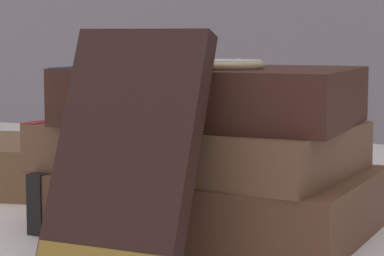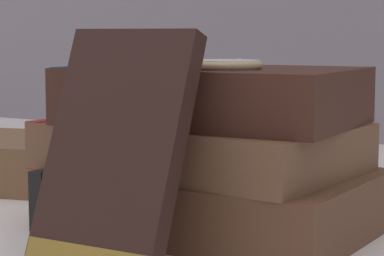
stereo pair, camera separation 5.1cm
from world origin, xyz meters
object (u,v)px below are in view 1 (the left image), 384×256
(book_flat_top, at_px, (208,95))
(pocket_watch, at_px, (224,64))
(book_flat_middle, at_px, (192,145))
(reading_glasses, at_px, (169,185))
(book_leaning_front, at_px, (125,156))
(book_flat_bottom, at_px, (208,198))

(book_flat_top, height_order, pocket_watch, pocket_watch)
(book_flat_middle, relative_size, book_flat_top, 1.11)
(reading_glasses, bearing_deg, book_leaning_front, -70.13)
(book_flat_middle, xyz_separation_m, pocket_watch, (0.03, -0.02, 0.06))
(book_flat_top, bearing_deg, book_flat_bottom, -58.31)
(book_leaning_front, xyz_separation_m, reading_glasses, (-0.09, 0.23, -0.06))
(reading_glasses, bearing_deg, pocket_watch, -52.65)
(book_flat_middle, xyz_separation_m, book_flat_top, (0.01, 0.01, 0.04))
(book_flat_middle, xyz_separation_m, book_leaning_front, (0.00, -0.10, 0.01))
(book_flat_middle, distance_m, book_flat_top, 0.04)
(book_flat_bottom, relative_size, book_leaning_front, 1.54)
(book_flat_bottom, bearing_deg, book_flat_middle, -164.58)
(book_flat_middle, bearing_deg, reading_glasses, 127.90)
(book_flat_top, distance_m, book_leaning_front, 0.11)
(book_flat_middle, bearing_deg, book_leaning_front, -82.32)
(book_flat_bottom, distance_m, pocket_watch, 0.10)
(pocket_watch, bearing_deg, reading_glasses, 128.19)
(pocket_watch, bearing_deg, book_leaning_front, -107.91)
(book_flat_top, relative_size, pocket_watch, 3.38)
(reading_glasses, bearing_deg, book_flat_middle, -57.90)
(book_flat_top, bearing_deg, reading_glasses, 124.98)
(book_flat_middle, height_order, reading_glasses, book_flat_middle)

